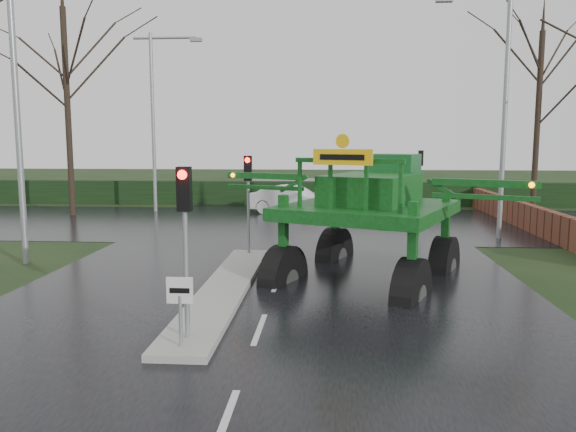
# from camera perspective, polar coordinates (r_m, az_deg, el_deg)

# --- Properties ---
(ground) EXTENTS (140.00, 140.00, 0.00)m
(ground) POSITION_cam_1_polar(r_m,az_deg,el_deg) (12.25, -2.92, -11.50)
(ground) COLOR black
(ground) RESTS_ON ground
(road_main) EXTENTS (14.00, 80.00, 0.02)m
(road_main) POSITION_cam_1_polar(r_m,az_deg,el_deg) (21.90, 0.30, -2.94)
(road_main) COLOR black
(road_main) RESTS_ON ground
(road_cross) EXTENTS (80.00, 12.00, 0.02)m
(road_cross) POSITION_cam_1_polar(r_m,az_deg,el_deg) (27.81, 1.13, -0.70)
(road_cross) COLOR black
(road_cross) RESTS_ON ground
(median_island) EXTENTS (1.20, 10.00, 0.16)m
(median_island) POSITION_cam_1_polar(r_m,az_deg,el_deg) (15.25, -6.42, -7.35)
(median_island) COLOR gray
(median_island) RESTS_ON ground
(hedge_row) EXTENTS (44.00, 0.90, 1.50)m
(hedge_row) POSITION_cam_1_polar(r_m,az_deg,el_deg) (35.66, 1.81, 2.33)
(hedge_row) COLOR black
(hedge_row) RESTS_ON ground
(brick_wall) EXTENTS (0.40, 20.00, 1.20)m
(brick_wall) POSITION_cam_1_polar(r_m,az_deg,el_deg) (29.14, 22.22, 0.30)
(brick_wall) COLOR #592D1E
(brick_wall) RESTS_ON ground
(keep_left_sign) EXTENTS (0.50, 0.07, 1.35)m
(keep_left_sign) POSITION_cam_1_polar(r_m,az_deg,el_deg) (10.76, -10.91, -8.42)
(keep_left_sign) COLOR gray
(keep_left_sign) RESTS_ON ground
(traffic_signal_near) EXTENTS (0.26, 0.33, 3.52)m
(traffic_signal_near) POSITION_cam_1_polar(r_m,az_deg,el_deg) (10.92, -10.45, 0.04)
(traffic_signal_near) COLOR gray
(traffic_signal_near) RESTS_ON ground
(traffic_signal_mid) EXTENTS (0.26, 0.33, 3.52)m
(traffic_signal_mid) POSITION_cam_1_polar(r_m,az_deg,el_deg) (19.23, -4.08, 3.34)
(traffic_signal_mid) COLOR gray
(traffic_signal_mid) RESTS_ON ground
(traffic_signal_far) EXTENTS (0.26, 0.33, 3.52)m
(traffic_signal_far) POSITION_cam_1_polar(r_m,az_deg,el_deg) (31.93, 13.30, 4.83)
(traffic_signal_far) COLOR gray
(traffic_signal_far) RESTS_ON ground
(street_light_left_near) EXTENTS (3.85, 0.30, 10.00)m
(street_light_left_near) POSITION_cam_1_polar(r_m,az_deg,el_deg) (20.07, -25.23, 12.55)
(street_light_left_near) COLOR gray
(street_light_left_near) RESTS_ON ground
(street_light_right) EXTENTS (3.85, 0.30, 10.00)m
(street_light_right) POSITION_cam_1_polar(r_m,az_deg,el_deg) (24.52, 20.56, 11.75)
(street_light_right) COLOR gray
(street_light_right) RESTS_ON ground
(street_light_left_far) EXTENTS (3.85, 0.30, 10.00)m
(street_light_left_far) POSITION_cam_1_polar(r_m,az_deg,el_deg) (32.99, -13.09, 10.83)
(street_light_left_far) COLOR gray
(street_light_left_far) RESTS_ON ground
(tree_left_far) EXTENTS (7.70, 7.70, 13.26)m
(tree_left_far) POSITION_cam_1_polar(r_m,az_deg,el_deg) (32.77, -21.60, 12.55)
(tree_left_far) COLOR black
(tree_left_far) RESTS_ON ground
(tree_right_far) EXTENTS (7.00, 7.00, 12.05)m
(tree_right_far) POSITION_cam_1_polar(r_m,az_deg,el_deg) (34.57, 24.14, 11.05)
(tree_right_far) COLOR black
(tree_right_far) RESTS_ON ground
(crop_sprayer) EXTENTS (8.65, 7.09, 5.24)m
(crop_sprayer) POSITION_cam_1_polar(r_m,az_deg,el_deg) (16.11, -0.06, 2.16)
(crop_sprayer) COLOR black
(crop_sprayer) RESTS_ON ground
(white_sedan) EXTENTS (5.07, 3.21, 1.58)m
(white_sedan) POSITION_cam_1_polar(r_m,az_deg,el_deg) (31.14, 0.43, 0.18)
(white_sedan) COLOR silver
(white_sedan) RESTS_ON ground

